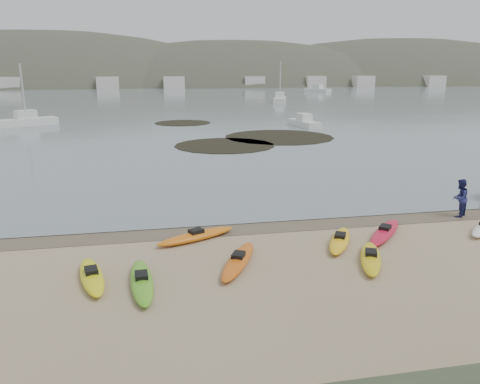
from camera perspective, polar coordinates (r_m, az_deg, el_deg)
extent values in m
plane|color=tan|center=(20.88, 0.00, -3.98)|extent=(600.00, 600.00, 0.00)
plane|color=brown|center=(20.60, 0.16, -4.24)|extent=(60.00, 60.00, 0.00)
plane|color=slate|center=(319.49, -10.59, 13.41)|extent=(1200.00, 1200.00, 0.00)
ellipsoid|color=gold|center=(17.51, 15.64, -7.77)|extent=(1.95, 3.20, 0.34)
ellipsoid|color=orange|center=(19.07, -5.34, -5.37)|extent=(3.50, 2.13, 0.34)
ellipsoid|color=red|center=(20.33, 17.24, -4.70)|extent=(3.00, 3.26, 0.34)
ellipsoid|color=yellow|center=(16.23, -17.62, -9.78)|extent=(1.36, 3.23, 0.34)
ellipsoid|color=#5AAD22|center=(15.47, -11.89, -10.62)|extent=(0.94, 3.54, 0.34)
ellipsoid|color=yellow|center=(18.94, 12.08, -5.79)|extent=(2.15, 3.07, 0.34)
ellipsoid|color=#CF5A12|center=(16.66, -0.20, -8.37)|extent=(2.17, 3.57, 0.34)
imported|color=navy|center=(24.02, 25.23, -0.66)|extent=(1.11, 1.06, 1.80)
cylinder|color=black|center=(42.14, -1.90, 5.68)|extent=(8.99, 8.99, 0.04)
cylinder|color=black|center=(47.53, 4.77, 6.69)|extent=(10.95, 10.95, 0.04)
cylinder|color=black|center=(60.13, -7.00, 8.34)|extent=(7.08, 7.08, 0.04)
cube|color=silver|center=(62.51, -24.60, 7.80)|extent=(7.05, 5.52, 0.99)
cube|color=silver|center=(56.55, 7.79, 8.30)|extent=(2.42, 6.10, 0.83)
cube|color=silver|center=(97.06, 4.87, 11.15)|extent=(4.61, 8.19, 1.11)
cube|color=silver|center=(140.65, 9.42, 12.16)|extent=(6.17, 8.57, 1.19)
ellipsoid|color=#384235|center=(219.72, -21.91, 7.33)|extent=(220.00, 120.00, 80.00)
ellipsoid|color=#384235|center=(214.09, -0.49, 8.95)|extent=(200.00, 110.00, 68.00)
ellipsoid|color=#384235|center=(253.02, 18.58, 8.69)|extent=(230.00, 130.00, 76.00)
cube|color=beige|center=(168.85, -24.63, 11.94)|extent=(7.00, 5.00, 4.00)
cube|color=beige|center=(165.08, -16.33, 12.63)|extent=(7.00, 5.00, 4.00)
cube|color=beige|center=(164.75, -7.78, 13.08)|extent=(7.00, 5.00, 4.00)
cube|color=beige|center=(167.89, 0.64, 13.24)|extent=(7.00, 5.00, 4.00)
cube|color=beige|center=(174.31, 8.60, 13.14)|extent=(7.00, 5.00, 4.00)
cube|color=beige|center=(183.67, 15.87, 12.83)|extent=(7.00, 5.00, 4.00)
cube|color=beige|center=(195.54, 22.32, 12.39)|extent=(7.00, 5.00, 4.00)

